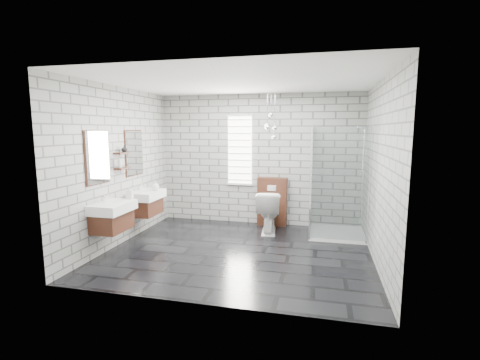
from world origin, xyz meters
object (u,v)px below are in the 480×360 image
(vanity_right, at_px, (145,196))
(toilet, at_px, (268,211))
(shower_enclosure, at_px, (332,210))
(vanity_left, at_px, (110,208))
(cistern_panel, at_px, (272,202))

(vanity_right, xyz_separation_m, toilet, (2.22, 0.75, -0.35))
(shower_enclosure, xyz_separation_m, toilet, (-1.19, 0.02, -0.10))
(vanity_right, relative_size, shower_enclosure, 0.77)
(vanity_right, distance_m, toilet, 2.37)
(vanity_left, xyz_separation_m, shower_enclosure, (3.41, 1.81, -0.25))
(vanity_right, bearing_deg, cistern_panel, 29.36)
(cistern_panel, xyz_separation_m, shower_enclosure, (1.19, -0.52, 0.00))
(toilet, bearing_deg, vanity_right, 12.60)
(vanity_right, height_order, shower_enclosure, shower_enclosure)
(vanity_right, distance_m, cistern_panel, 2.56)
(vanity_left, height_order, toilet, vanity_left)
(shower_enclosure, bearing_deg, vanity_right, -167.91)
(shower_enclosure, relative_size, toilet, 2.49)
(vanity_right, distance_m, shower_enclosure, 3.49)
(vanity_left, xyz_separation_m, vanity_right, (0.00, 1.08, 0.00))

